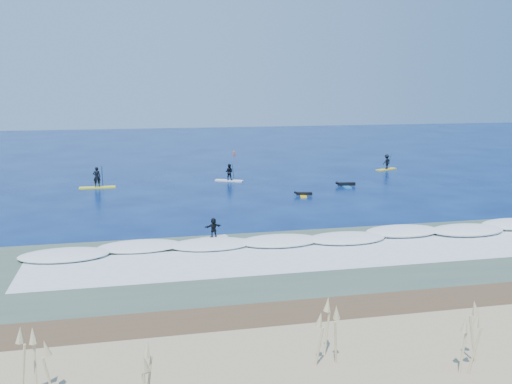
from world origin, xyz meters
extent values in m
plane|color=#030F40|center=(0.00, 0.00, 0.00)|extent=(160.00, 160.00, 0.00)
cube|color=tan|center=(0.00, -27.00, 0.00)|extent=(90.00, 7.00, 2.00)
cube|color=brown|center=(0.00, -21.50, 0.00)|extent=(90.00, 5.00, 0.08)
cube|color=#3C5244|center=(0.00, -14.00, 0.01)|extent=(90.00, 13.00, 0.01)
cube|color=white|center=(0.00, -10.00, 0.00)|extent=(40.00, 6.00, 0.30)
cube|color=silver|center=(0.00, -13.00, 0.00)|extent=(34.00, 5.00, 0.02)
cube|color=yellow|center=(-14.34, 10.82, 0.05)|extent=(3.16, 0.83, 0.10)
imported|color=black|center=(-14.34, 10.82, 1.01)|extent=(0.67, 0.44, 1.81)
cylinder|color=black|center=(-13.87, 10.82, 0.94)|extent=(0.06, 0.72, 2.11)
cube|color=black|center=(-13.87, 10.82, -0.05)|extent=(0.13, 0.03, 0.31)
cube|color=white|center=(-2.17, 11.87, 0.04)|extent=(2.71, 1.83, 0.09)
imported|color=black|center=(-2.17, 11.87, 0.87)|extent=(0.94, 0.87, 1.55)
cylinder|color=black|center=(-1.81, 11.69, 0.81)|extent=(0.32, 0.57, 1.81)
cube|color=black|center=(-1.81, 11.69, -0.04)|extent=(0.11, 0.03, 0.27)
cube|color=yellow|center=(15.73, 15.40, 0.05)|extent=(2.76, 1.81, 0.09)
imported|color=black|center=(15.73, 15.40, 0.88)|extent=(1.17, 0.97, 1.57)
cylinder|color=black|center=(16.10, 15.58, 0.82)|extent=(0.31, 0.58, 1.83)
cube|color=black|center=(16.10, 15.58, -0.05)|extent=(0.11, 0.03, 0.27)
cube|color=yellow|center=(2.57, 3.26, 0.05)|extent=(0.93, 1.98, 0.09)
cube|color=black|center=(2.65, 3.24, 0.20)|extent=(1.37, 0.64, 0.22)
sphere|color=black|center=(1.93, 3.41, 0.29)|extent=(0.22, 0.22, 0.22)
cube|color=#1974BD|center=(7.64, 6.75, 0.05)|extent=(0.87, 2.35, 0.11)
cube|color=black|center=(7.75, 6.74, 0.24)|extent=(1.62, 0.59, 0.26)
sphere|color=black|center=(6.86, 6.84, 0.35)|extent=(0.26, 0.26, 0.26)
cube|color=silver|center=(-6.70, -8.81, 0.20)|extent=(1.77, 0.93, 0.09)
imported|color=black|center=(-6.70, -8.81, 0.81)|extent=(1.12, 0.62, 1.15)
cylinder|color=#F45115|center=(1.98, 32.17, 0.20)|extent=(0.25, 0.25, 0.40)
cone|color=#F45115|center=(1.98, 32.17, 0.49)|extent=(0.18, 0.18, 0.19)
camera|label=1|loc=(-11.30, -41.25, 9.18)|focal=40.00mm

